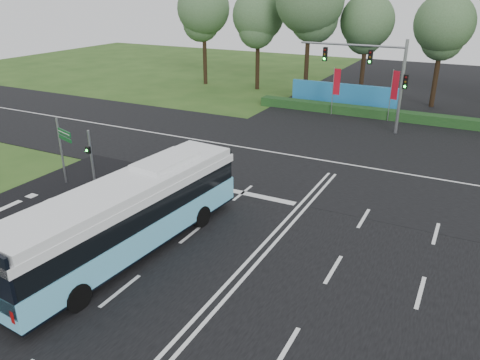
# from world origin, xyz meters

# --- Properties ---
(ground) EXTENTS (120.00, 120.00, 0.00)m
(ground) POSITION_xyz_m (0.00, 0.00, 0.00)
(ground) COLOR #2A4D19
(ground) RESTS_ON ground
(road_main) EXTENTS (20.00, 120.00, 0.04)m
(road_main) POSITION_xyz_m (0.00, 0.00, 0.02)
(road_main) COLOR black
(road_main) RESTS_ON ground
(road_cross) EXTENTS (120.00, 14.00, 0.05)m
(road_cross) POSITION_xyz_m (0.00, 12.00, 0.03)
(road_cross) COLOR black
(road_cross) RESTS_ON ground
(bike_path) EXTENTS (5.00, 18.00, 0.06)m
(bike_path) POSITION_xyz_m (-12.50, -3.00, 0.03)
(bike_path) COLOR black
(bike_path) RESTS_ON ground
(kerb_strip) EXTENTS (0.25, 18.00, 0.12)m
(kerb_strip) POSITION_xyz_m (-10.10, -3.00, 0.06)
(kerb_strip) COLOR gray
(kerb_strip) RESTS_ON ground
(city_bus) EXTENTS (3.48, 12.24, 3.47)m
(city_bus) POSITION_xyz_m (-4.74, -2.58, 1.75)
(city_bus) COLOR #66C5EC
(city_bus) RESTS_ON ground
(pedestrian_signal) EXTENTS (0.30, 0.41, 3.35)m
(pedestrian_signal) POSITION_xyz_m (-11.04, 1.86, 1.83)
(pedestrian_signal) COLOR gray
(pedestrian_signal) RESTS_ON ground
(street_sign) EXTENTS (1.44, 0.54, 3.86)m
(street_sign) POSITION_xyz_m (-12.67, 1.53, 2.44)
(street_sign) COLOR gray
(street_sign) RESTS_ON ground
(banner_flag_left) EXTENTS (0.61, 0.06, 4.14)m
(banner_flag_left) POSITION_xyz_m (-3.85, 23.64, 2.71)
(banner_flag_left) COLOR gray
(banner_flag_left) RESTS_ON ground
(banner_flag_mid) EXTENTS (0.60, 0.29, 4.32)m
(banner_flag_mid) POSITION_xyz_m (0.97, 23.70, 2.83)
(banner_flag_mid) COLOR gray
(banner_flag_mid) RESTS_ON ground
(traffic_light_gantry) EXTENTS (8.41, 0.28, 7.00)m
(traffic_light_gantry) POSITION_xyz_m (0.21, 20.50, 4.66)
(traffic_light_gantry) COLOR gray
(traffic_light_gantry) RESTS_ON ground
(hedge) EXTENTS (22.00, 1.20, 0.80)m
(hedge) POSITION_xyz_m (0.00, 24.50, 0.40)
(hedge) COLOR #143918
(hedge) RESTS_ON ground
(blue_hoarding) EXTENTS (10.00, 0.30, 2.20)m
(blue_hoarding) POSITION_xyz_m (-4.00, 27.00, 1.10)
(blue_hoarding) COLOR #2175B5
(blue_hoarding) RESTS_ON ground
(eucalyptus_row) EXTENTS (49.25, 9.55, 12.63)m
(eucalyptus_row) POSITION_xyz_m (1.31, 30.70, 8.50)
(eucalyptus_row) COLOR black
(eucalyptus_row) RESTS_ON ground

